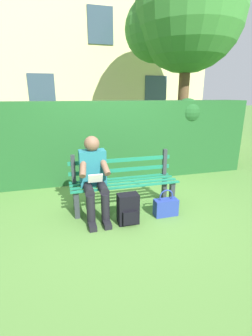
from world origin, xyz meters
name	(u,v)px	position (x,y,z in m)	size (l,w,h in m)	color
ground	(124,207)	(0.00, 0.00, 0.00)	(60.00, 60.00, 0.00)	#517F38
park_bench	(123,181)	(0.00, -0.06, 0.42)	(1.65, 0.45, 0.86)	#2D3338
person_seated	(94,175)	(0.48, 0.10, 0.61)	(0.44, 0.73, 1.16)	#1E6672
hedge_backdrop	(98,140)	(0.15, -1.50, 0.82)	(6.55, 0.71, 1.64)	#1E5123
tree	(183,18)	(-2.54, -3.34, 3.69)	(3.10, 2.95, 5.23)	brown
building_facade	(95,56)	(-0.76, -7.59, 3.24)	(8.60, 3.24, 6.49)	beige
backpack	(128,209)	(0.08, 0.48, 0.21)	(0.28, 0.25, 0.43)	black
handbag	(166,207)	(-0.52, 0.41, 0.14)	(0.35, 0.16, 0.41)	navy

